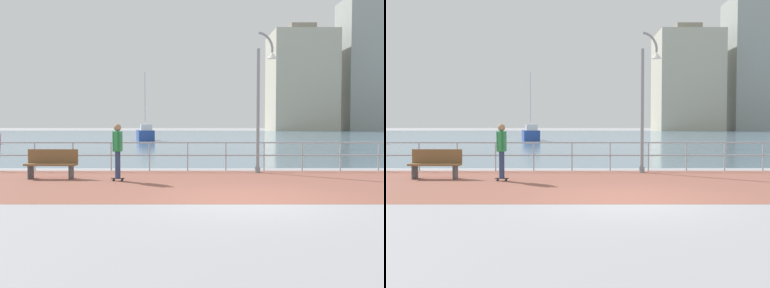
% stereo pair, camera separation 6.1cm
% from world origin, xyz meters
% --- Properties ---
extents(ground, '(220.00, 220.00, 0.00)m').
position_xyz_m(ground, '(0.00, 40.00, 0.00)').
color(ground, '#9E9EA3').
extents(brick_paving, '(28.00, 6.82, 0.01)m').
position_xyz_m(brick_paving, '(0.00, 2.79, 0.00)').
color(brick_paving, '#935647').
rests_on(brick_paving, ground).
extents(harbor_water, '(180.00, 88.00, 0.00)m').
position_xyz_m(harbor_water, '(0.00, 51.20, 0.00)').
color(harbor_water, slate).
rests_on(harbor_water, ground).
extents(waterfront_railing, '(25.25, 0.06, 1.06)m').
position_xyz_m(waterfront_railing, '(0.00, 6.20, 0.74)').
color(waterfront_railing, '#9EADB7').
rests_on(waterfront_railing, ground).
extents(lamppost, '(0.79, 0.45, 4.94)m').
position_xyz_m(lamppost, '(1.24, 5.65, 2.73)').
color(lamppost, gray).
rests_on(lamppost, ground).
extents(skateboarder, '(0.40, 0.55, 1.72)m').
position_xyz_m(skateboarder, '(-3.48, 3.29, 1.04)').
color(skateboarder, black).
rests_on(skateboarder, ground).
extents(park_bench, '(1.61, 0.48, 0.92)m').
position_xyz_m(park_bench, '(-5.66, 3.88, 0.48)').
color(park_bench, brown).
rests_on(park_bench, ground).
extents(sailboat_ivory, '(2.32, 5.04, 6.81)m').
position_xyz_m(sailboat_ivory, '(-5.89, 34.41, 0.65)').
color(sailboat_ivory, '#284799').
rests_on(sailboat_ivory, ground).
extents(tower_glass, '(16.89, 12.49, 33.47)m').
position_xyz_m(tower_glass, '(43.62, 99.41, 15.91)').
color(tower_glass, '#939993').
rests_on(tower_glass, ground).
extents(tower_steel, '(14.40, 14.78, 24.78)m').
position_xyz_m(tower_steel, '(24.48, 96.50, 11.56)').
color(tower_steel, '#B2AD99').
rests_on(tower_steel, ground).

